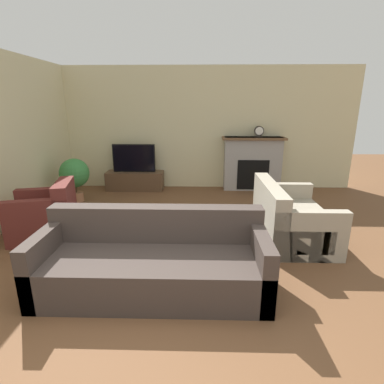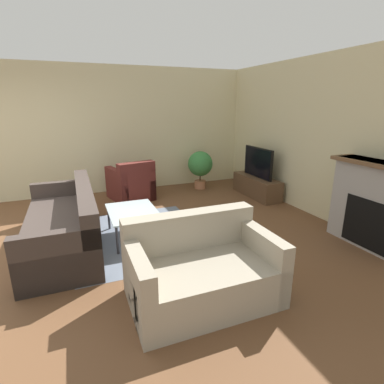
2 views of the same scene
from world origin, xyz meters
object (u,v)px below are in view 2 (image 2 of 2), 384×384
object	(u,v)px
couch_sectional	(65,226)
coffee_table	(133,213)
couch_loveseat	(201,271)
armchair_by_window	(131,185)
tv	(258,162)
potted_plant	(200,165)

from	to	relation	value
couch_sectional	coffee_table	bearing A→B (deg)	84.03
coffee_table	couch_sectional	bearing A→B (deg)	-95.97
couch_loveseat	armchair_by_window	bearing A→B (deg)	90.36
couch_loveseat	armchair_by_window	xyz separation A→B (m)	(-3.57, -0.02, 0.01)
tv	coffee_table	distance (m)	3.09
couch_sectional	coffee_table	distance (m)	0.94
couch_sectional	armchair_by_window	distance (m)	2.18
tv	couch_loveseat	bearing A→B (deg)	-42.09
couch_loveseat	coffee_table	xyz separation A→B (m)	(-1.69, -0.35, 0.08)
tv	potted_plant	size ratio (longest dim) A/B	1.09
armchair_by_window	couch_sectional	bearing A→B (deg)	40.65
tv	couch_loveseat	size ratio (longest dim) A/B	0.66
tv	couch_sectional	xyz separation A→B (m)	(1.00, -3.80, -0.44)
couch_loveseat	coffee_table	bearing A→B (deg)	101.77
tv	couch_loveseat	xyz separation A→B (m)	(2.79, -2.52, -0.44)
couch_loveseat	potted_plant	world-z (taller)	potted_plant
couch_loveseat	coffee_table	size ratio (longest dim) A/B	1.48
couch_sectional	couch_loveseat	xyz separation A→B (m)	(1.79, 1.28, 0.00)
tv	couch_loveseat	distance (m)	3.78
couch_sectional	armchair_by_window	xyz separation A→B (m)	(-1.78, 1.26, 0.01)
couch_sectional	armchair_by_window	bearing A→B (deg)	144.68
armchair_by_window	couch_loveseat	bearing A→B (deg)	76.33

